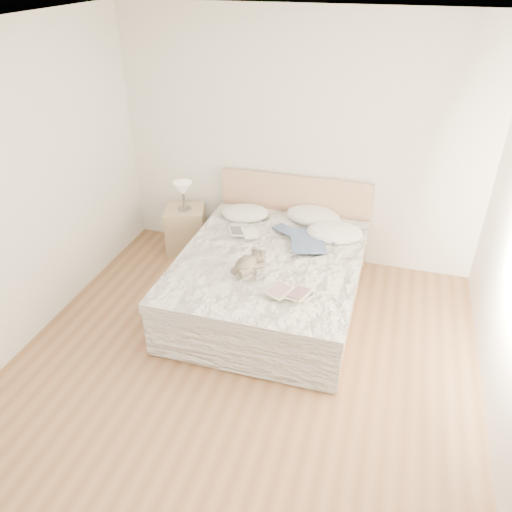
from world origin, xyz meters
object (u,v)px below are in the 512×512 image
(bed, at_px, (271,277))
(nightstand, at_px, (186,230))
(table_lamp, at_px, (183,190))
(childrens_book, at_px, (289,293))
(teddy_bear, at_px, (246,270))
(photo_book, at_px, (244,233))

(bed, bearing_deg, nightstand, 149.57)
(nightstand, bearing_deg, table_lamp, -58.08)
(nightstand, xyz_separation_m, childrens_book, (1.57, -1.38, 0.35))
(table_lamp, relative_size, teddy_bear, 1.06)
(table_lamp, height_order, childrens_book, table_lamp)
(bed, bearing_deg, photo_book, 146.09)
(bed, bearing_deg, childrens_book, -63.56)
(childrens_book, xyz_separation_m, teddy_bear, (-0.44, 0.21, 0.02))
(bed, xyz_separation_m, teddy_bear, (-0.12, -0.44, 0.34))
(bed, relative_size, nightstand, 3.83)
(nightstand, bearing_deg, childrens_book, -41.36)
(childrens_book, bearing_deg, table_lamp, 157.53)
(bed, relative_size, table_lamp, 6.37)
(bed, relative_size, photo_book, 6.79)
(table_lamp, bearing_deg, bed, -29.90)
(nightstand, distance_m, childrens_book, 2.12)
(nightstand, xyz_separation_m, table_lamp, (0.02, -0.02, 0.52))
(bed, xyz_separation_m, nightstand, (-1.25, 0.73, -0.03))
(photo_book, height_order, childrens_book, same)
(bed, bearing_deg, teddy_bear, -105.39)
(photo_book, bearing_deg, nightstand, 122.94)
(bed, bearing_deg, table_lamp, 150.10)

